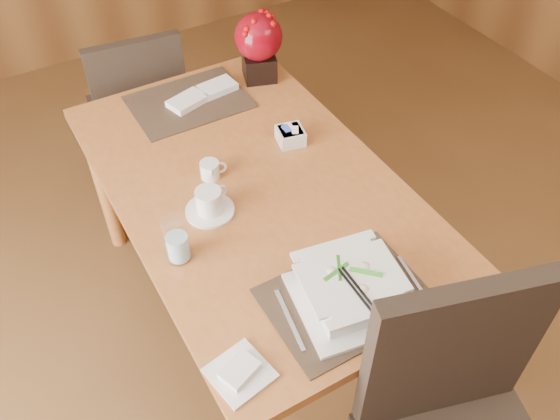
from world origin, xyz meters
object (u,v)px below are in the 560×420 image
soup_setting (350,290)px  bread_plate (240,373)px  far_chair (140,108)px  creamer_jug (210,170)px  sugar_caddy (291,136)px  dining_table (256,204)px  berry_decor (259,43)px  coffee_cup (209,203)px  water_glass (176,239)px

soup_setting → bread_plate: 0.37m
soup_setting → far_chair: bearing=103.2°
creamer_jug → sugar_caddy: creamer_jug is taller
bread_plate → dining_table: bearing=58.7°
berry_decor → bread_plate: bearing=-120.7°
soup_setting → bread_plate: size_ratio=2.34×
dining_table → far_chair: 0.96m
bread_plate → coffee_cup: bearing=72.2°
dining_table → bread_plate: (-0.37, -0.61, 0.10)m
dining_table → water_glass: 0.43m
creamer_jug → far_chair: size_ratio=0.09×
coffee_cup → bread_plate: 0.60m
coffee_cup → creamer_jug: 0.17m
dining_table → bread_plate: bread_plate is taller
dining_table → creamer_jug: (-0.11, 0.11, 0.13)m
creamer_jug → water_glass: bearing=-114.7°
coffee_cup → water_glass: (-0.16, -0.13, 0.05)m
sugar_caddy → bread_plate: 0.95m
sugar_caddy → far_chair: size_ratio=0.10×
water_glass → creamer_jug: size_ratio=2.01×
water_glass → creamer_jug: 0.37m
creamer_jug → sugar_caddy: bearing=19.5°
berry_decor → water_glass: bearing=-132.5°
water_glass → sugar_caddy: bearing=28.3°
sugar_caddy → soup_setting: bearing=-107.8°
soup_setting → water_glass: size_ratio=1.97×
far_chair → water_glass: bearing=83.9°
soup_setting → bread_plate: (-0.37, -0.05, -0.05)m
far_chair → soup_setting: bearing=100.2°
coffee_cup → water_glass: 0.21m
creamer_jug → far_chair: bearing=104.2°
sugar_caddy → bread_plate: bearing=-128.5°
dining_table → berry_decor: 0.70m
berry_decor → sugar_caddy: bearing=-103.8°
bread_plate → creamer_jug: bearing=70.4°
sugar_caddy → berry_decor: size_ratio=0.33×
water_glass → berry_decor: 1.00m
coffee_cup → far_chair: far_chair is taller
water_glass → far_chair: water_glass is taller
creamer_jug → sugar_caddy: size_ratio=0.92×
far_chair → sugar_caddy: bearing=118.1°
bread_plate → far_chair: bearing=80.1°
bread_plate → far_chair: (0.27, 1.56, -0.24)m
coffee_cup → berry_decor: berry_decor is taller
coffee_cup → far_chair: (0.09, 0.99, -0.28)m
water_glass → sugar_caddy: 0.65m
far_chair → dining_table: bearing=102.5°
soup_setting → sugar_caddy: (0.22, 0.70, -0.03)m
dining_table → bread_plate: size_ratio=10.35×
coffee_cup → berry_decor: 0.81m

